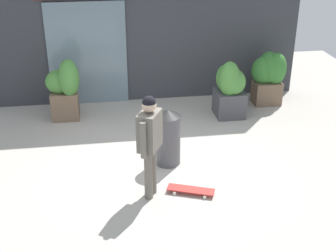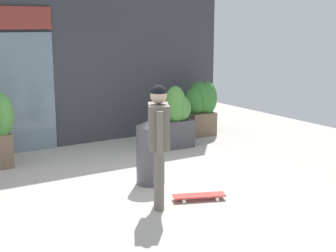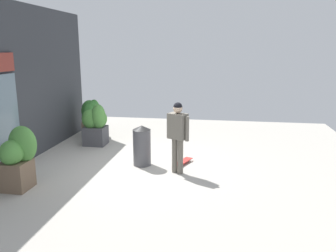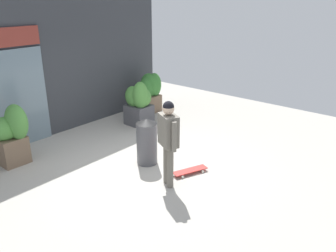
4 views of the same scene
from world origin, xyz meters
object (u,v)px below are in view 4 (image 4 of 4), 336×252
object	(u,v)px
skateboarder	(168,135)
trash_bin	(147,141)
skateboard	(190,170)
planter_box_left	(139,103)
planter_box_right	(150,90)
planter_box_mid	(12,134)

from	to	relation	value
skateboarder	trash_bin	size ratio (longest dim) A/B	1.65
skateboard	planter_box_left	size ratio (longest dim) A/B	0.61
planter_box_right	planter_box_mid	size ratio (longest dim) A/B	0.91
skateboarder	planter_box_left	bearing A→B (deg)	81.03
planter_box_right	planter_box_mid	xyz separation A→B (m)	(-4.46, -0.18, -0.02)
planter_box_left	trash_bin	bearing A→B (deg)	-131.42
planter_box_right	planter_box_mid	distance (m)	4.46
skateboard	planter_box_left	xyz separation A→B (m)	(1.36, 2.78, 0.57)
skateboard	trash_bin	distance (m)	1.11
skateboarder	skateboard	bearing A→B (deg)	22.45
skateboard	planter_box_mid	world-z (taller)	planter_box_mid
planter_box_right	trash_bin	distance (m)	3.53
skateboarder	planter_box_left	size ratio (longest dim) A/B	1.34
planter_box_left	trash_bin	xyz separation A→B (m)	(-1.58, -1.79, -0.13)
planter_box_right	trash_bin	bearing A→B (deg)	-138.16
skateboarder	planter_box_mid	size ratio (longest dim) A/B	1.27
skateboard	planter_box_mid	distance (m)	3.82
trash_bin	skateboard	bearing A→B (deg)	-77.60
skateboard	planter_box_left	bearing A→B (deg)	85.68
skateboard	planter_box_mid	xyz separation A→B (m)	(-2.05, 3.17, 0.61)
planter_box_left	planter_box_mid	size ratio (longest dim) A/B	0.95
planter_box_left	planter_box_mid	bearing A→B (deg)	173.56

